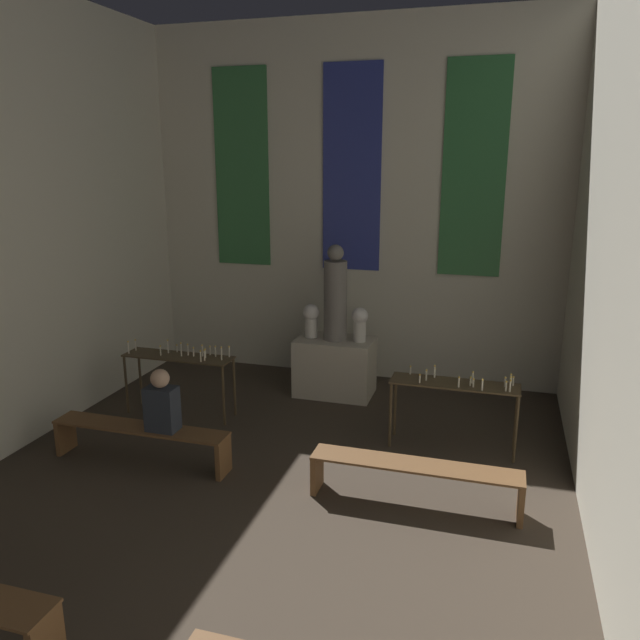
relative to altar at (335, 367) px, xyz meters
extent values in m
cube|color=beige|center=(0.00, 1.02, 2.36)|extent=(6.83, 0.12, 5.59)
cube|color=#33723F|center=(-1.84, 0.94, 2.92)|extent=(0.92, 0.03, 3.13)
cube|color=navy|center=(0.00, 0.94, 2.92)|extent=(0.92, 0.03, 3.13)
cube|color=#33723F|center=(1.84, 0.94, 2.92)|extent=(0.92, 0.03, 3.13)
cube|color=#BCB29E|center=(0.00, 0.00, 0.00)|extent=(1.16, 0.72, 0.88)
cylinder|color=slate|center=(0.00, 0.00, 1.04)|extent=(0.34, 0.34, 1.19)
sphere|color=slate|center=(0.00, 0.00, 1.75)|extent=(0.24, 0.24, 0.24)
cylinder|color=beige|center=(-0.38, 0.00, 0.59)|extent=(0.19, 0.19, 0.31)
sphere|color=silver|center=(-0.38, 0.00, 0.83)|extent=(0.25, 0.25, 0.25)
cylinder|color=beige|center=(0.38, 0.00, 0.59)|extent=(0.19, 0.19, 0.31)
sphere|color=silver|center=(0.38, 0.00, 0.83)|extent=(0.25, 0.25, 0.25)
cube|color=#473823|center=(-1.89, -1.37, 0.42)|extent=(1.56, 0.42, 0.02)
cylinder|color=#473823|center=(-2.64, -1.55, -0.02)|extent=(0.04, 0.04, 0.85)
cylinder|color=#473823|center=(-1.14, -1.55, -0.02)|extent=(0.04, 0.04, 0.85)
cylinder|color=#473823|center=(-2.64, -1.19, -0.02)|extent=(0.04, 0.04, 0.85)
cylinder|color=#473823|center=(-1.14, -1.19, -0.02)|extent=(0.04, 0.04, 0.85)
cylinder|color=silver|center=(-1.44, -1.45, 0.50)|extent=(0.02, 0.02, 0.14)
sphere|color=#F9CC4C|center=(-1.44, -1.45, 0.58)|extent=(0.02, 0.02, 0.02)
cylinder|color=silver|center=(-1.38, -1.25, 0.49)|extent=(0.02, 0.02, 0.13)
sphere|color=#F9CC4C|center=(-1.38, -1.25, 0.57)|extent=(0.02, 0.02, 0.02)
cylinder|color=silver|center=(-1.48, -1.20, 0.48)|extent=(0.02, 0.02, 0.11)
sphere|color=#F9CC4C|center=(-1.48, -1.20, 0.55)|extent=(0.02, 0.02, 0.02)
cylinder|color=silver|center=(-2.59, -1.32, 0.50)|extent=(0.02, 0.02, 0.14)
sphere|color=#F9CC4C|center=(-2.59, -1.32, 0.58)|extent=(0.02, 0.02, 0.02)
cylinder|color=silver|center=(-2.08, -1.29, 0.51)|extent=(0.02, 0.02, 0.17)
sphere|color=#F9CC4C|center=(-2.08, -1.29, 0.61)|extent=(0.02, 0.02, 0.02)
cylinder|color=silver|center=(-1.77, -1.31, 0.50)|extent=(0.02, 0.02, 0.14)
sphere|color=#F9CC4C|center=(-1.77, -1.31, 0.58)|extent=(0.02, 0.02, 0.02)
cylinder|color=silver|center=(-1.47, -1.51, 0.50)|extent=(0.02, 0.02, 0.14)
sphere|color=#F9CC4C|center=(-1.47, -1.51, 0.58)|extent=(0.02, 0.02, 0.02)
cylinder|color=silver|center=(-1.23, -1.37, 0.51)|extent=(0.02, 0.02, 0.17)
sphere|color=#F9CC4C|center=(-1.23, -1.37, 0.61)|extent=(0.02, 0.02, 0.02)
cylinder|color=silver|center=(-1.67, -1.33, 0.48)|extent=(0.02, 0.02, 0.11)
sphere|color=#F9CC4C|center=(-1.67, -1.33, 0.55)|extent=(0.02, 0.02, 0.02)
cylinder|color=silver|center=(-1.84, -1.37, 0.52)|extent=(0.02, 0.02, 0.18)
sphere|color=#F9CC4C|center=(-1.84, -1.37, 0.62)|extent=(0.02, 0.02, 0.02)
cylinder|color=silver|center=(-1.48, -1.34, 0.48)|extent=(0.02, 0.02, 0.11)
sphere|color=#F9CC4C|center=(-1.48, -1.34, 0.55)|extent=(0.02, 0.02, 0.02)
cylinder|color=silver|center=(-1.18, -1.21, 0.50)|extent=(0.02, 0.02, 0.14)
sphere|color=#F9CC4C|center=(-1.18, -1.21, 0.58)|extent=(0.02, 0.02, 0.02)
cylinder|color=silver|center=(-2.61, -1.47, 0.51)|extent=(0.02, 0.02, 0.16)
sphere|color=#F9CC4C|center=(-2.61, -1.47, 0.60)|extent=(0.02, 0.02, 0.02)
cylinder|color=silver|center=(-2.13, -1.42, 0.49)|extent=(0.02, 0.02, 0.12)
sphere|color=#F9CC4C|center=(-2.13, -1.42, 0.56)|extent=(0.02, 0.02, 0.02)
cylinder|color=silver|center=(-1.56, -1.29, 0.50)|extent=(0.02, 0.02, 0.15)
sphere|color=#F9CC4C|center=(-1.56, -1.29, 0.59)|extent=(0.02, 0.02, 0.02)
cylinder|color=silver|center=(-1.99, -1.22, 0.47)|extent=(0.02, 0.02, 0.09)
sphere|color=#F9CC4C|center=(-1.99, -1.22, 0.53)|extent=(0.02, 0.02, 0.02)
cube|color=#473823|center=(1.89, -1.37, 0.42)|extent=(1.56, 0.42, 0.02)
cylinder|color=#473823|center=(1.14, -1.55, -0.02)|extent=(0.04, 0.04, 0.85)
cylinder|color=#473823|center=(2.64, -1.55, -0.02)|extent=(0.04, 0.04, 0.85)
cylinder|color=#473823|center=(1.14, -1.19, -0.02)|extent=(0.04, 0.04, 0.85)
cylinder|color=#473823|center=(2.64, -1.19, -0.02)|extent=(0.04, 0.04, 0.85)
cylinder|color=silver|center=(1.63, -1.24, 0.50)|extent=(0.02, 0.02, 0.14)
sphere|color=#F9CC4C|center=(1.63, -1.24, 0.58)|extent=(0.02, 0.02, 0.02)
cylinder|color=silver|center=(2.48, -1.33, 0.48)|extent=(0.02, 0.02, 0.10)
sphere|color=#F9CC4C|center=(2.48, -1.33, 0.54)|extent=(0.02, 0.02, 0.02)
cylinder|color=silver|center=(2.22, -1.53, 0.49)|extent=(0.02, 0.02, 0.12)
sphere|color=#F9CC4C|center=(2.22, -1.53, 0.56)|extent=(0.02, 0.02, 0.02)
cylinder|color=silver|center=(2.09, -1.32, 0.49)|extent=(0.02, 0.02, 0.13)
sphere|color=#F9CC4C|center=(2.09, -1.32, 0.57)|extent=(0.02, 0.02, 0.02)
cylinder|color=silver|center=(1.32, -1.20, 0.47)|extent=(0.02, 0.02, 0.09)
sphere|color=#F9CC4C|center=(1.32, -1.20, 0.53)|extent=(0.02, 0.02, 0.02)
cylinder|color=silver|center=(2.07, -1.41, 0.48)|extent=(0.02, 0.02, 0.10)
sphere|color=#F9CC4C|center=(2.07, -1.41, 0.54)|extent=(0.02, 0.02, 0.02)
cylinder|color=silver|center=(2.49, -1.48, 0.48)|extent=(0.02, 0.02, 0.11)
sphere|color=#F9CC4C|center=(2.49, -1.48, 0.55)|extent=(0.02, 0.02, 0.02)
cylinder|color=silver|center=(1.94, -1.50, 0.48)|extent=(0.02, 0.02, 0.11)
sphere|color=#F9CC4C|center=(1.94, -1.50, 0.55)|extent=(0.02, 0.02, 0.02)
cylinder|color=silver|center=(2.57, -1.27, 0.48)|extent=(0.02, 0.02, 0.10)
sphere|color=#F9CC4C|center=(2.57, -1.27, 0.54)|extent=(0.02, 0.02, 0.02)
cylinder|color=silver|center=(2.53, -1.49, 0.49)|extent=(0.02, 0.02, 0.13)
sphere|color=#F9CC4C|center=(2.53, -1.49, 0.57)|extent=(0.02, 0.02, 0.02)
cylinder|color=silver|center=(1.47, -1.49, 0.47)|extent=(0.02, 0.02, 0.09)
sphere|color=#F9CC4C|center=(1.47, -1.49, 0.53)|extent=(0.02, 0.02, 0.02)
cylinder|color=silver|center=(2.11, -1.45, 0.47)|extent=(0.02, 0.02, 0.09)
sphere|color=#F9CC4C|center=(2.11, -1.45, 0.53)|extent=(0.02, 0.02, 0.02)
cylinder|color=silver|center=(2.54, -1.26, 0.49)|extent=(0.02, 0.02, 0.13)
sphere|color=#F9CC4C|center=(2.54, -1.26, 0.57)|extent=(0.02, 0.02, 0.02)
cylinder|color=silver|center=(2.54, -1.43, 0.50)|extent=(0.02, 0.02, 0.15)
sphere|color=#F9CC4C|center=(2.54, -1.43, 0.59)|extent=(0.02, 0.02, 0.02)
cylinder|color=silver|center=(1.54, -1.38, 0.49)|extent=(0.02, 0.02, 0.12)
sphere|color=#F9CC4C|center=(1.54, -1.38, 0.56)|extent=(0.02, 0.02, 0.02)
cylinder|color=silver|center=(1.63, -1.24, 0.48)|extent=(0.02, 0.02, 0.11)
sphere|color=#F9CC4C|center=(1.63, -1.24, 0.55)|extent=(0.02, 0.02, 0.02)
cube|color=brown|center=(-1.63, -2.81, 0.01)|extent=(2.19, 0.36, 0.03)
cube|color=brown|center=(-2.69, -2.81, -0.22)|extent=(0.06, 0.32, 0.44)
cube|color=brown|center=(-0.56, -2.81, -0.22)|extent=(0.06, 0.32, 0.44)
cube|color=brown|center=(1.63, -2.81, 0.01)|extent=(2.19, 0.36, 0.03)
cube|color=brown|center=(0.56, -2.81, -0.22)|extent=(0.06, 0.32, 0.44)
cube|color=brown|center=(2.69, -2.81, -0.22)|extent=(0.06, 0.32, 0.44)
cube|color=#282D38|center=(-1.31, -2.81, 0.29)|extent=(0.36, 0.24, 0.53)
sphere|color=tan|center=(-1.31, -2.81, 0.66)|extent=(0.22, 0.22, 0.22)
camera|label=1|loc=(2.34, -8.71, 3.12)|focal=35.00mm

